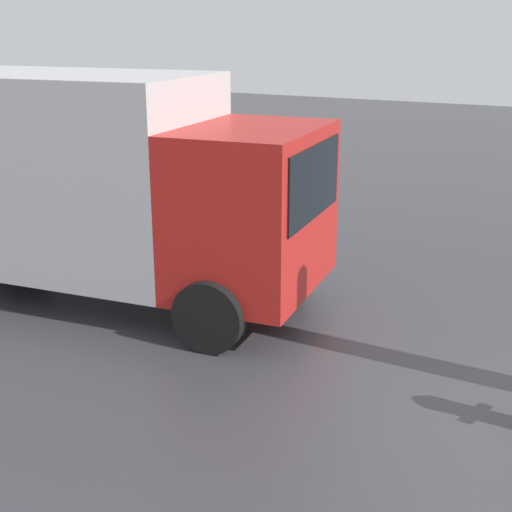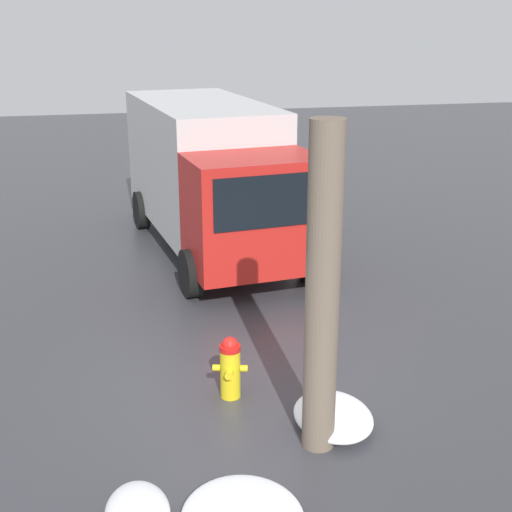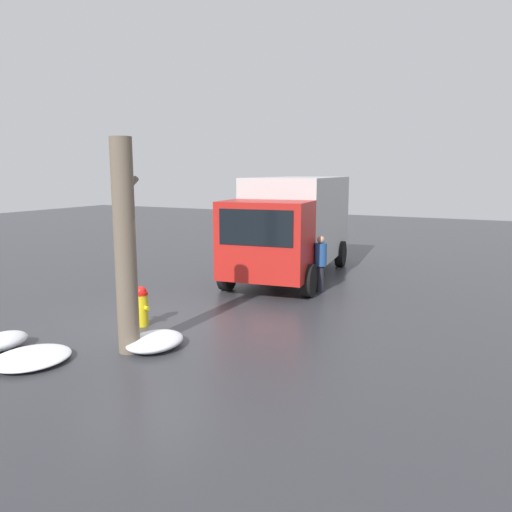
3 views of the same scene
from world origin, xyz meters
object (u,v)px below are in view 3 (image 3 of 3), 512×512
object	(u,v)px
delivery_truck	(294,222)
pedestrian	(320,262)
fire_hydrant	(141,306)
tree_trunk	(125,247)

from	to	relation	value
delivery_truck	pedestrian	bearing A→B (deg)	123.27
fire_hydrant	tree_trunk	world-z (taller)	tree_trunk
fire_hydrant	pedestrian	distance (m)	5.31
delivery_truck	fire_hydrant	bearing A→B (deg)	75.91
tree_trunk	pedestrian	bearing A→B (deg)	-14.53
fire_hydrant	pedestrian	world-z (taller)	pedestrian
tree_trunk	pedestrian	world-z (taller)	tree_trunk
fire_hydrant	delivery_truck	xyz separation A→B (m)	(6.60, -0.80, 1.26)
delivery_truck	tree_trunk	bearing A→B (deg)	83.03
delivery_truck	pedestrian	distance (m)	2.61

